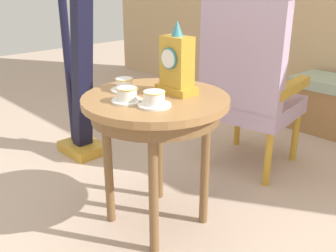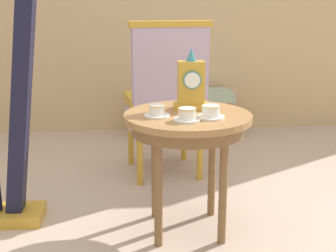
{
  "view_description": "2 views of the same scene",
  "coord_description": "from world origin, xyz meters",
  "px_view_note": "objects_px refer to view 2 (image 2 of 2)",
  "views": [
    {
      "loc": [
        1.32,
        -1.07,
        1.2
      ],
      "look_at": [
        0.12,
        0.07,
        0.56
      ],
      "focal_mm": 41.51,
      "sensor_mm": 36.0,
      "label": 1
    },
    {
      "loc": [
        -0.25,
        -2.24,
        1.25
      ],
      "look_at": [
        -0.07,
        0.15,
        0.59
      ],
      "focal_mm": 47.98,
      "sensor_mm": 36.0,
      "label": 2
    }
  ],
  "objects_px": {
    "teacup_center": "(211,112)",
    "harp": "(11,104)",
    "teacup_right": "(187,115)",
    "side_table": "(188,128)",
    "teacup_left": "(157,111)",
    "window_bench": "(184,113)",
    "mantel_clock": "(191,85)",
    "armchair": "(167,99)"
  },
  "relations": [
    {
      "from": "side_table",
      "to": "mantel_clock",
      "type": "relative_size",
      "value": 2.04
    },
    {
      "from": "teacup_right",
      "to": "side_table",
      "type": "bearing_deg",
      "value": 81.83
    },
    {
      "from": "mantel_clock",
      "to": "window_bench",
      "type": "relative_size",
      "value": 0.37
    },
    {
      "from": "teacup_center",
      "to": "harp",
      "type": "xyz_separation_m",
      "value": [
        -1.07,
        0.28,
        -0.0
      ]
    },
    {
      "from": "teacup_right",
      "to": "armchair",
      "type": "relative_size",
      "value": 0.12
    },
    {
      "from": "harp",
      "to": "mantel_clock",
      "type": "bearing_deg",
      "value": -4.07
    },
    {
      "from": "teacup_center",
      "to": "armchair",
      "type": "height_order",
      "value": "armchair"
    },
    {
      "from": "teacup_left",
      "to": "side_table",
      "type": "bearing_deg",
      "value": 16.78
    },
    {
      "from": "side_table",
      "to": "window_bench",
      "type": "xyz_separation_m",
      "value": [
        0.19,
        1.88,
        -0.38
      ]
    },
    {
      "from": "armchair",
      "to": "harp",
      "type": "relative_size",
      "value": 0.65
    },
    {
      "from": "side_table",
      "to": "teacup_right",
      "type": "xyz_separation_m",
      "value": [
        -0.02,
        -0.15,
        0.11
      ]
    },
    {
      "from": "teacup_center",
      "to": "harp",
      "type": "distance_m",
      "value": 1.11
    },
    {
      "from": "armchair",
      "to": "window_bench",
      "type": "xyz_separation_m",
      "value": [
        0.25,
        1.06,
        -0.37
      ]
    },
    {
      "from": "teacup_right",
      "to": "teacup_center",
      "type": "height_order",
      "value": "teacup_center"
    },
    {
      "from": "window_bench",
      "to": "teacup_left",
      "type": "bearing_deg",
      "value": -100.57
    },
    {
      "from": "mantel_clock",
      "to": "armchair",
      "type": "bearing_deg",
      "value": 96.7
    },
    {
      "from": "harp",
      "to": "teacup_left",
      "type": "bearing_deg",
      "value": -15.92
    },
    {
      "from": "teacup_center",
      "to": "harp",
      "type": "bearing_deg",
      "value": 165.38
    },
    {
      "from": "teacup_center",
      "to": "mantel_clock",
      "type": "distance_m",
      "value": 0.25
    },
    {
      "from": "harp",
      "to": "teacup_right",
      "type": "bearing_deg",
      "value": -19.07
    },
    {
      "from": "teacup_left",
      "to": "harp",
      "type": "relative_size",
      "value": 0.08
    },
    {
      "from": "teacup_center",
      "to": "window_bench",
      "type": "xyz_separation_m",
      "value": [
        0.09,
        1.98,
        -0.49
      ]
    },
    {
      "from": "side_table",
      "to": "harp",
      "type": "relative_size",
      "value": 0.39
    },
    {
      "from": "side_table",
      "to": "armchair",
      "type": "relative_size",
      "value": 0.6
    },
    {
      "from": "harp",
      "to": "teacup_center",
      "type": "bearing_deg",
      "value": -14.62
    },
    {
      "from": "teacup_left",
      "to": "armchair",
      "type": "distance_m",
      "value": 0.88
    },
    {
      "from": "harp",
      "to": "side_table",
      "type": "bearing_deg",
      "value": -10.42
    },
    {
      "from": "side_table",
      "to": "teacup_right",
      "type": "bearing_deg",
      "value": -98.17
    },
    {
      "from": "side_table",
      "to": "window_bench",
      "type": "bearing_deg",
      "value": 84.16
    },
    {
      "from": "teacup_right",
      "to": "teacup_center",
      "type": "distance_m",
      "value": 0.14
    },
    {
      "from": "teacup_right",
      "to": "harp",
      "type": "xyz_separation_m",
      "value": [
        -0.95,
        0.33,
        -0.0
      ]
    },
    {
      "from": "window_bench",
      "to": "harp",
      "type": "bearing_deg",
      "value": -124.33
    },
    {
      "from": "teacup_right",
      "to": "harp",
      "type": "height_order",
      "value": "harp"
    },
    {
      "from": "teacup_left",
      "to": "harp",
      "type": "height_order",
      "value": "harp"
    },
    {
      "from": "side_table",
      "to": "teacup_center",
      "type": "relative_size",
      "value": 4.74
    },
    {
      "from": "teacup_left",
      "to": "teacup_center",
      "type": "relative_size",
      "value": 0.93
    },
    {
      "from": "teacup_left",
      "to": "teacup_center",
      "type": "distance_m",
      "value": 0.28
    },
    {
      "from": "side_table",
      "to": "mantel_clock",
      "type": "height_order",
      "value": "mantel_clock"
    },
    {
      "from": "window_bench",
      "to": "teacup_right",
      "type": "bearing_deg",
      "value": -96.01
    },
    {
      "from": "mantel_clock",
      "to": "harp",
      "type": "relative_size",
      "value": 0.19
    },
    {
      "from": "armchair",
      "to": "harp",
      "type": "distance_m",
      "value": 1.12
    },
    {
      "from": "teacup_center",
      "to": "harp",
      "type": "height_order",
      "value": "harp"
    }
  ]
}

